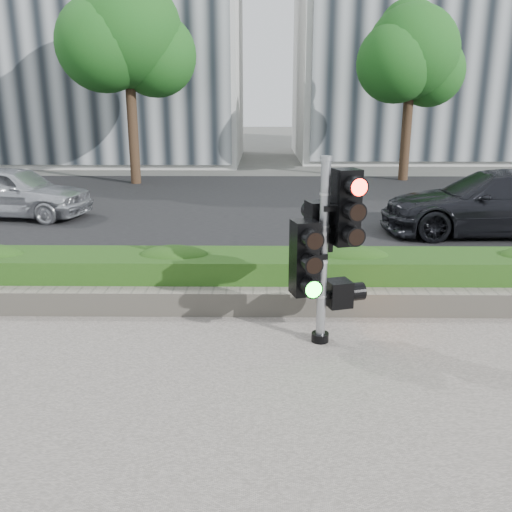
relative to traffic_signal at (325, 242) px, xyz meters
name	(u,v)px	position (x,y,z in m)	size (l,w,h in m)	color
ground	(250,382)	(-0.87, -1.02, -1.30)	(120.00, 120.00, 0.00)	#51514C
road	(258,207)	(-0.87, 8.98, -1.29)	(60.00, 13.00, 0.02)	black
curb	(254,282)	(-0.87, 2.13, -1.24)	(60.00, 0.25, 0.12)	gray
stone_wall	(253,302)	(-0.87, 0.88, -1.10)	(12.00, 0.32, 0.34)	gray
hedge	(254,276)	(-0.87, 1.53, -0.93)	(12.00, 1.00, 0.68)	#437423
building_left	(73,2)	(-9.87, 21.98, 6.20)	(16.00, 9.00, 15.00)	#B7B7B2
building_right	(472,39)	(10.13, 23.98, 4.70)	(18.00, 10.00, 12.00)	#B7B7B2
tree_left	(127,36)	(-5.39, 13.54, 3.75)	(4.61, 4.03, 7.34)	black
tree_right	(411,56)	(4.61, 14.54, 3.18)	(4.10, 3.58, 6.53)	black
traffic_signal	(325,242)	(0.00, 0.00, 0.00)	(0.84, 0.70, 2.30)	black
car_silver	(14,192)	(-7.13, 7.44, -0.61)	(1.57, 3.91, 1.33)	#BABCC2
car_dark	(493,203)	(4.43, 5.75, -0.57)	(2.00, 4.91, 1.43)	black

